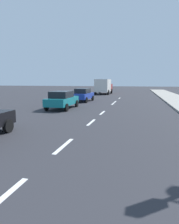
% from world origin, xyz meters
% --- Properties ---
extents(ground_plane, '(160.00, 160.00, 0.00)m').
position_xyz_m(ground_plane, '(0.00, 20.00, 0.00)').
color(ground_plane, '#2D2D33').
extents(lane_stripe_2, '(0.16, 1.80, 0.01)m').
position_xyz_m(lane_stripe_2, '(0.00, 8.46, 0.00)').
color(lane_stripe_2, white).
rests_on(lane_stripe_2, ground).
extents(lane_stripe_3, '(0.16, 1.80, 0.01)m').
position_xyz_m(lane_stripe_3, '(0.00, 11.93, 0.00)').
color(lane_stripe_3, white).
rests_on(lane_stripe_3, ground).
extents(lane_stripe_4, '(0.16, 1.80, 0.01)m').
position_xyz_m(lane_stripe_4, '(0.00, 16.28, 0.00)').
color(lane_stripe_4, white).
rests_on(lane_stripe_4, ground).
extents(lane_stripe_5, '(0.16, 1.80, 0.01)m').
position_xyz_m(lane_stripe_5, '(0.00, 19.90, 0.00)').
color(lane_stripe_5, white).
rests_on(lane_stripe_5, ground).
extents(lane_stripe_6, '(0.16, 1.80, 0.01)m').
position_xyz_m(lane_stripe_6, '(0.00, 26.11, 0.00)').
color(lane_stripe_6, white).
rests_on(lane_stripe_6, ground).
extents(lane_stripe_7, '(0.16, 1.80, 0.01)m').
position_xyz_m(lane_stripe_7, '(0.00, 28.14, 0.00)').
color(lane_stripe_7, white).
rests_on(lane_stripe_7, ground).
extents(lane_stripe_8, '(0.16, 1.80, 0.01)m').
position_xyz_m(lane_stripe_8, '(0.00, 33.38, 0.00)').
color(lane_stripe_8, white).
rests_on(lane_stripe_8, ground).
extents(parked_car_teal, '(2.03, 4.24, 1.57)m').
position_xyz_m(parked_car_teal, '(-3.88, 21.22, 0.84)').
color(parked_car_teal, '#14727A').
rests_on(parked_car_teal, ground).
extents(parked_car_blue, '(1.95, 3.94, 1.57)m').
position_xyz_m(parked_car_blue, '(-3.82, 27.65, 0.83)').
color(parked_car_blue, '#1E389E').
rests_on(parked_car_blue, ground).
extents(delivery_truck, '(2.73, 6.26, 2.80)m').
position_xyz_m(delivery_truck, '(-3.83, 41.64, 1.50)').
color(delivery_truck, maroon).
rests_on(delivery_truck, ground).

